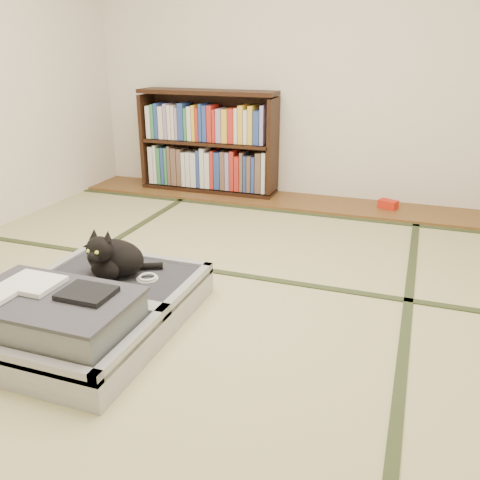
% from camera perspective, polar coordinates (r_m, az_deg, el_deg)
% --- Properties ---
extents(floor, '(4.50, 4.50, 0.00)m').
position_cam_1_polar(floor, '(2.73, -3.49, -7.26)').
color(floor, tan).
rests_on(floor, ground).
extents(wood_strip, '(4.00, 0.50, 0.02)m').
position_cam_1_polar(wood_strip, '(4.50, 6.50, 4.31)').
color(wood_strip, brown).
rests_on(wood_strip, ground).
extents(red_item, '(0.17, 0.14, 0.07)m').
position_cam_1_polar(red_item, '(4.42, 16.29, 3.87)').
color(red_item, red).
rests_on(red_item, wood_strip).
extents(room_shell, '(4.50, 4.50, 4.50)m').
position_cam_1_polar(room_shell, '(2.41, -4.32, 24.98)').
color(room_shell, white).
rests_on(room_shell, ground).
extents(tatami_borders, '(4.00, 4.50, 0.01)m').
position_cam_1_polar(tatami_borders, '(3.14, 0.03, -3.19)').
color(tatami_borders, '#2D381E').
rests_on(tatami_borders, ground).
extents(bookcase, '(1.27, 0.29, 0.92)m').
position_cam_1_polar(bookcase, '(4.73, -3.60, 10.72)').
color(bookcase, black).
rests_on(bookcase, wood_strip).
extents(suitcase, '(0.82, 1.09, 0.32)m').
position_cam_1_polar(suitcase, '(2.55, -17.00, -7.56)').
color(suitcase, '#A9A9AE').
rests_on(suitcase, floor).
extents(cat, '(0.36, 0.37, 0.29)m').
position_cam_1_polar(cat, '(2.70, -14.13, -1.97)').
color(cat, black).
rests_on(cat, suitcase).
extents(cable_coil, '(0.11, 0.11, 0.03)m').
position_cam_1_polar(cable_coil, '(2.67, -10.36, -4.21)').
color(cable_coil, white).
rests_on(cable_coil, suitcase).
extents(hanger, '(0.37, 0.21, 0.01)m').
position_cam_1_polar(hanger, '(2.99, -13.53, -5.07)').
color(hanger, black).
rests_on(hanger, floor).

